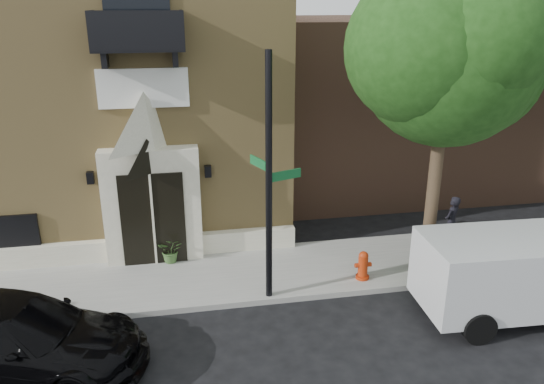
% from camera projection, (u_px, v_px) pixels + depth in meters
% --- Properties ---
extents(ground, '(120.00, 120.00, 0.00)m').
position_uv_depth(ground, '(198.00, 312.00, 12.67)').
color(ground, black).
rests_on(ground, ground).
extents(sidewalk, '(42.00, 3.00, 0.15)m').
position_uv_depth(sidewalk, '(232.00, 275.00, 14.20)').
color(sidewalk, gray).
rests_on(sidewalk, ground).
extents(church, '(12.20, 11.01, 9.30)m').
position_uv_depth(church, '(90.00, 75.00, 17.93)').
color(church, tan).
rests_on(church, ground).
extents(neighbour_building, '(18.00, 8.00, 6.40)m').
position_uv_depth(neighbour_building, '(474.00, 98.00, 21.96)').
color(neighbour_building, brown).
rests_on(neighbour_building, ground).
extents(street_tree_left, '(4.97, 4.38, 7.77)m').
position_uv_depth(street_tree_left, '(452.00, 54.00, 12.03)').
color(street_tree_left, '#38281C').
rests_on(street_tree_left, sidewalk).
extents(black_sedan, '(5.57, 3.66, 1.50)m').
position_uv_depth(black_sedan, '(18.00, 337.00, 10.48)').
color(black_sedan, black).
rests_on(black_sedan, ground).
extents(cargo_van, '(5.00, 2.26, 2.00)m').
position_uv_depth(cargo_van, '(534.00, 271.00, 12.25)').
color(cargo_van, silver).
rests_on(cargo_van, ground).
extents(street_sign, '(1.13, 0.89, 5.90)m').
position_uv_depth(street_sign, '(269.00, 181.00, 12.12)').
color(street_sign, black).
rests_on(street_sign, sidewalk).
extents(fire_hydrant, '(0.44, 0.35, 0.77)m').
position_uv_depth(fire_hydrant, '(363.00, 265.00, 13.77)').
color(fire_hydrant, '#A72B0C').
rests_on(fire_hydrant, sidewalk).
extents(dumpster, '(1.97, 1.49, 1.14)m').
position_uv_depth(dumpster, '(452.00, 253.00, 14.02)').
color(dumpster, '#103C16').
rests_on(dumpster, sidewalk).
extents(planter, '(0.77, 0.71, 0.74)m').
position_uv_depth(planter, '(171.00, 250.00, 14.66)').
color(planter, '#426730').
rests_on(planter, sidewalk).
extents(pedestrian_near, '(0.69, 0.63, 1.57)m').
position_uv_depth(pedestrian_near, '(451.00, 222.00, 15.42)').
color(pedestrian_near, black).
rests_on(pedestrian_near, sidewalk).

